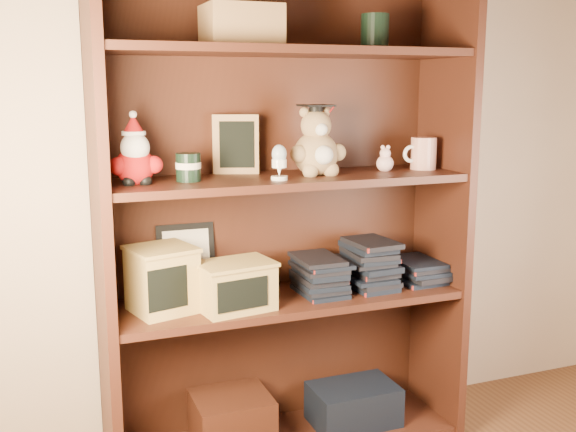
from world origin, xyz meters
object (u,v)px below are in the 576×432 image
object	(u,v)px
teacher_mug	(423,153)
treats_box	(162,279)
grad_teddy_bear	(317,148)
bookcase	(282,226)

from	to	relation	value
teacher_mug	treats_box	world-z (taller)	teacher_mug
treats_box	teacher_mug	bearing A→B (deg)	0.06
grad_teddy_bear	treats_box	xyz separation A→B (m)	(-0.51, 0.01, -0.39)
treats_box	bookcase	bearing A→B (deg)	7.14
teacher_mug	grad_teddy_bear	bearing A→B (deg)	-179.00
bookcase	teacher_mug	size ratio (longest dim) A/B	12.89
grad_teddy_bear	teacher_mug	world-z (taller)	grad_teddy_bear
grad_teddy_bear	treats_box	size ratio (longest dim) A/B	1.02
bookcase	grad_teddy_bear	xyz separation A→B (m)	(0.10, -0.06, 0.26)
grad_teddy_bear	teacher_mug	distance (m)	0.40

